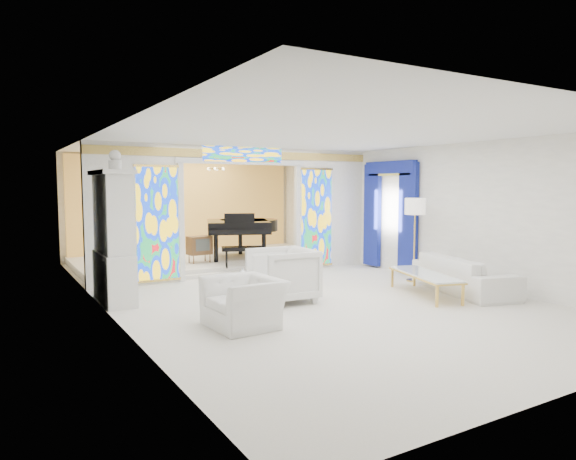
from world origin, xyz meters
TOP-DOWN VIEW (x-y plane):
  - floor at (0.00, 0.00)m, footprint 12.00×12.00m
  - ceiling at (0.00, 0.00)m, footprint 7.00×12.00m
  - wall_back at (0.00, 6.00)m, footprint 7.00×0.02m
  - wall_left at (-3.50, 0.00)m, footprint 0.02×12.00m
  - wall_right at (3.50, 0.00)m, footprint 0.02×12.00m
  - partition_wall at (0.00, 2.00)m, footprint 7.00×0.22m
  - stained_glass_left at (-2.03, 1.89)m, footprint 0.90×0.04m
  - stained_glass_right at (2.03, 1.89)m, footprint 0.90×0.04m
  - stained_glass_transom at (0.00, 1.89)m, footprint 2.00×0.04m
  - alcove_platform at (0.00, 4.10)m, footprint 6.80×3.80m
  - gold_curtain_back at (0.00, 5.88)m, footprint 6.70×0.10m
  - chandelier at (0.20, 4.00)m, footprint 0.48×0.48m
  - blue_drapes at (3.40, 0.70)m, footprint 0.14×1.85m
  - china_cabinet at (-3.22, 0.60)m, footprint 0.56×1.46m
  - armchair_left at (-1.89, -2.04)m, footprint 1.04×1.17m
  - armchair_right at (-0.58, -0.92)m, footprint 1.14×1.12m
  - sofa at (2.95, -2.00)m, footprint 1.57×2.60m
  - side_table at (-1.42, -1.01)m, footprint 0.54×0.54m
  - vase at (-1.42, -1.01)m, footprint 0.22×0.22m
  - coffee_table at (2.01, -1.88)m, footprint 1.17×2.05m
  - floor_lamp at (2.92, -0.66)m, footprint 0.59×0.59m
  - grand_piano at (0.79, 3.59)m, footprint 2.60×3.17m
  - tv_console at (-0.59, 3.23)m, footprint 0.60×0.43m

SIDE VIEW (x-z plane):
  - floor at x=0.00m, z-range 0.00..0.00m
  - alcove_platform at x=0.00m, z-range 0.00..0.18m
  - side_table at x=-1.42m, z-range 0.08..0.61m
  - sofa at x=2.95m, z-range 0.00..0.71m
  - armchair_left at x=-1.89m, z-range 0.00..0.73m
  - coffee_table at x=2.01m, z-range 0.18..0.62m
  - armchair_right at x=-0.58m, z-range 0.00..0.98m
  - tv_console at x=-0.59m, z-range 0.28..0.94m
  - vase at x=-1.42m, z-range 0.53..0.70m
  - grand_piano at x=0.79m, z-range 0.39..1.61m
  - china_cabinet at x=-3.22m, z-range -0.19..2.53m
  - stained_glass_left at x=-2.03m, z-range 0.10..2.50m
  - stained_glass_right at x=2.03m, z-range 0.10..2.50m
  - wall_back at x=0.00m, z-range 0.00..3.00m
  - wall_left at x=-3.50m, z-range 0.00..3.00m
  - wall_right at x=3.50m, z-range 0.00..3.00m
  - gold_curtain_back at x=0.00m, z-range 0.05..2.95m
  - floor_lamp at x=2.92m, z-range 0.65..2.48m
  - blue_drapes at x=3.40m, z-range 0.25..2.90m
  - partition_wall at x=0.00m, z-range 0.15..3.15m
  - chandelier at x=0.20m, z-range 2.40..2.70m
  - stained_glass_transom at x=0.00m, z-range 2.65..2.99m
  - ceiling at x=0.00m, z-range 2.99..3.01m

